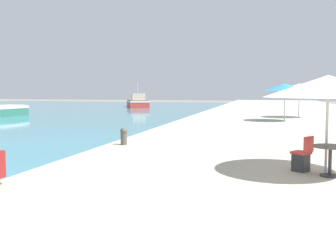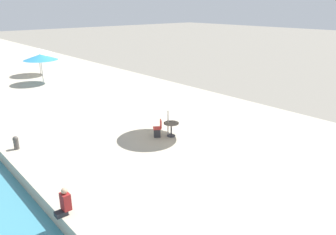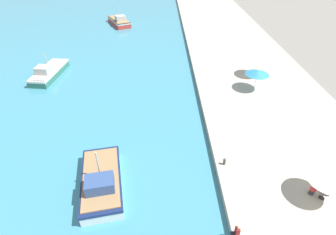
% 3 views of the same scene
% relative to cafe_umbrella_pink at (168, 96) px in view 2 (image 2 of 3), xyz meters
% --- Properties ---
extents(quay_promenade, '(16.00, 90.00, 0.63)m').
position_rel_cafe_umbrella_pink_xyz_m(quay_promenade, '(0.69, 28.68, -2.47)').
color(quay_promenade, '#B2A893').
rests_on(quay_promenade, ground_plane).
extents(cafe_umbrella_pink, '(3.07, 3.07, 2.42)m').
position_rel_cafe_umbrella_pink_xyz_m(cafe_umbrella_pink, '(0.00, 0.00, 0.00)').
color(cafe_umbrella_pink, '#B7B7B7').
rests_on(cafe_umbrella_pink, quay_promenade).
extents(cafe_umbrella_white, '(2.90, 2.90, 2.54)m').
position_rel_cafe_umbrella_pink_xyz_m(cafe_umbrella_white, '(-0.20, 16.51, 0.13)').
color(cafe_umbrella_white, '#B7B7B7').
rests_on(cafe_umbrella_white, quay_promenade).
extents(cafe_umbrella_striped, '(3.06, 3.06, 2.58)m').
position_rel_cafe_umbrella_pink_xyz_m(cafe_umbrella_striped, '(1.03, 20.28, 0.16)').
color(cafe_umbrella_striped, '#B7B7B7').
rests_on(cafe_umbrella_striped, quay_promenade).
extents(cafe_table, '(0.80, 0.80, 0.74)m').
position_rel_cafe_umbrella_pink_xyz_m(cafe_table, '(0.06, -0.19, -1.62)').
color(cafe_table, '#333338').
rests_on(cafe_table, quay_promenade).
extents(cafe_chair_left, '(0.58, 0.57, 0.91)m').
position_rel_cafe_umbrella_pink_xyz_m(cafe_chair_left, '(-0.53, 0.22, -1.83)').
color(cafe_chair_left, '#2D2D33').
rests_on(cafe_chair_left, quay_promenade).
extents(person_at_quay, '(0.52, 0.36, 0.96)m').
position_rel_cafe_umbrella_pink_xyz_m(person_at_quay, '(-7.10, -2.94, -1.73)').
color(person_at_quay, '#232328').
rests_on(person_at_quay, quay_promenade).
extents(mooring_bollard, '(0.26, 0.26, 0.65)m').
position_rel_cafe_umbrella_pink_xyz_m(mooring_bollard, '(-6.61, 3.48, -1.80)').
color(mooring_bollard, '#4C4742').
rests_on(mooring_bollard, quay_promenade).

